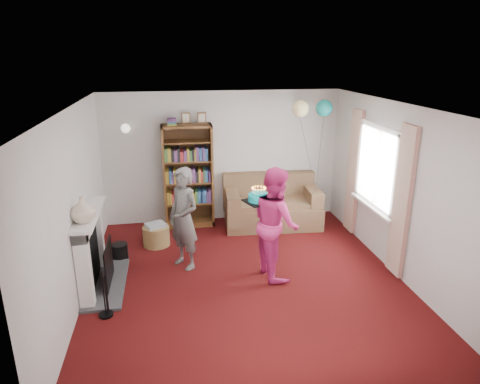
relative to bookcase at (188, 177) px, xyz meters
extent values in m
plane|color=#340709|center=(0.68, -2.30, -0.95)|extent=(5.00, 5.00, 0.00)
cube|color=silver|center=(0.68, 0.21, 0.30)|extent=(4.50, 0.02, 2.50)
cube|color=silver|center=(-1.58, -2.30, 0.30)|extent=(0.02, 5.00, 2.50)
cube|color=silver|center=(2.94, -2.30, 0.30)|extent=(0.02, 5.00, 2.50)
cube|color=white|center=(0.68, -2.30, 1.56)|extent=(4.50, 5.00, 0.01)
cube|color=#3F3F42|center=(-1.32, -2.10, -0.93)|extent=(0.55, 1.40, 0.04)
cube|color=white|center=(-1.47, -2.65, -0.42)|extent=(0.18, 0.14, 1.06)
cube|color=white|center=(-1.47, -1.55, -0.42)|extent=(0.18, 0.14, 1.06)
cube|color=white|center=(-1.47, -2.10, 0.05)|extent=(0.18, 1.24, 0.16)
cube|color=white|center=(-1.44, -2.10, 0.15)|extent=(0.28, 1.35, 0.05)
cube|color=black|center=(-1.49, -2.10, -0.47)|extent=(0.10, 0.80, 0.86)
cube|color=black|center=(-1.25, -2.10, -0.62)|extent=(0.02, 0.70, 0.60)
cylinder|color=black|center=(-1.22, -2.88, -0.63)|extent=(0.18, 0.18, 0.64)
cylinder|color=black|center=(-1.19, -1.30, -0.82)|extent=(0.26, 0.26, 0.26)
cube|color=white|center=(2.89, -1.70, 1.13)|extent=(0.08, 1.30, 0.08)
cube|color=white|center=(2.89, -1.70, -0.12)|extent=(0.08, 1.30, 0.08)
cube|color=white|center=(2.92, -1.70, 0.50)|extent=(0.01, 1.15, 1.20)
cube|color=white|center=(2.86, -1.70, -0.15)|extent=(0.14, 1.32, 0.04)
cube|color=#C5B195|center=(2.88, -2.52, 0.20)|extent=(0.07, 0.38, 2.20)
cube|color=#C5B195|center=(2.88, -0.88, 0.20)|extent=(0.07, 0.38, 2.20)
cylinder|color=gold|center=(-1.07, 0.15, 0.95)|extent=(0.04, 0.12, 0.04)
sphere|color=white|center=(-1.07, 0.06, 0.93)|extent=(0.16, 0.16, 0.16)
cube|color=#472B14|center=(0.00, 0.16, 0.02)|extent=(0.91, 0.04, 1.93)
cube|color=brown|center=(-0.43, -0.03, 0.02)|extent=(0.04, 0.42, 1.93)
cube|color=brown|center=(0.44, -0.03, 0.02)|extent=(0.04, 0.42, 1.93)
cube|color=brown|center=(0.00, -0.03, 0.96)|extent=(0.91, 0.42, 0.04)
cube|color=brown|center=(0.00, -0.03, -0.90)|extent=(0.91, 0.42, 0.10)
cube|color=brown|center=(0.00, -0.03, -0.49)|extent=(0.83, 0.38, 0.03)
cube|color=brown|center=(0.00, -0.03, -0.08)|extent=(0.83, 0.38, 0.02)
cube|color=brown|center=(0.00, -0.03, 0.32)|extent=(0.83, 0.38, 0.02)
cube|color=brown|center=(0.00, -0.03, 0.68)|extent=(0.83, 0.38, 0.02)
cube|color=maroon|center=(-0.25, -0.05, 1.04)|extent=(0.16, 0.22, 0.12)
cube|color=brown|center=(0.00, 0.02, 1.09)|extent=(0.16, 0.02, 0.20)
cube|color=brown|center=(0.29, 0.02, 1.09)|extent=(0.16, 0.02, 0.20)
cube|color=brown|center=(1.56, -0.30, -0.74)|extent=(1.78, 0.94, 0.42)
cube|color=brown|center=(1.56, 0.05, -0.37)|extent=(1.78, 0.24, 0.73)
cube|color=brown|center=(0.79, -0.30, -0.53)|extent=(0.24, 0.89, 0.58)
cube|color=brown|center=(2.34, -0.30, -0.53)|extent=(0.24, 0.89, 0.58)
cube|color=brown|center=(1.16, -0.38, -0.49)|extent=(0.76, 0.64, 0.12)
cube|color=brown|center=(1.96, -0.38, -0.49)|extent=(0.76, 0.64, 0.12)
cylinder|color=olive|center=(-0.62, -0.87, -0.78)|extent=(0.45, 0.45, 0.34)
cube|color=beige|center=(-0.62, -0.87, -0.58)|extent=(0.32, 0.25, 0.06)
imported|color=black|center=(-0.16, -1.71, -0.16)|extent=(0.65, 0.69, 1.57)
imported|color=#D02973|center=(1.14, -2.17, -0.12)|extent=(0.73, 0.88, 1.65)
cube|color=black|center=(0.92, -2.04, 0.17)|extent=(0.37, 0.37, 0.02)
cylinder|color=#0D9BA1|center=(0.92, -2.04, 0.23)|extent=(0.31, 0.31, 0.10)
cylinder|color=#0D9BA1|center=(0.92, -2.04, 0.29)|extent=(0.23, 0.23, 0.04)
cylinder|color=#DD6297|center=(1.01, -2.04, 0.32)|extent=(0.01, 0.01, 0.09)
sphere|color=orange|center=(1.01, -2.04, 0.37)|extent=(0.02, 0.02, 0.02)
cylinder|color=#DD6297|center=(1.00, -1.99, 0.32)|extent=(0.01, 0.01, 0.09)
sphere|color=orange|center=(1.00, -1.99, 0.37)|extent=(0.02, 0.02, 0.02)
cylinder|color=#DD6297|center=(0.97, -1.96, 0.32)|extent=(0.01, 0.01, 0.09)
sphere|color=orange|center=(0.97, -1.96, 0.37)|extent=(0.02, 0.02, 0.02)
cylinder|color=#DD6297|center=(0.93, -1.94, 0.32)|extent=(0.01, 0.01, 0.09)
sphere|color=orange|center=(0.93, -1.94, 0.37)|extent=(0.02, 0.02, 0.02)
cylinder|color=#DD6297|center=(0.88, -1.95, 0.32)|extent=(0.01, 0.01, 0.09)
sphere|color=orange|center=(0.88, -1.95, 0.37)|extent=(0.02, 0.02, 0.02)
cylinder|color=#DD6297|center=(0.85, -1.98, 0.32)|extent=(0.01, 0.01, 0.09)
sphere|color=orange|center=(0.85, -1.98, 0.37)|extent=(0.02, 0.02, 0.02)
cylinder|color=#DD6297|center=(0.82, -2.02, 0.32)|extent=(0.01, 0.01, 0.09)
sphere|color=orange|center=(0.82, -2.02, 0.37)|extent=(0.02, 0.02, 0.02)
cylinder|color=#DD6297|center=(0.82, -2.06, 0.32)|extent=(0.01, 0.01, 0.09)
sphere|color=orange|center=(0.82, -2.06, 0.37)|extent=(0.02, 0.02, 0.02)
cylinder|color=#DD6297|center=(0.85, -2.10, 0.32)|extent=(0.01, 0.01, 0.09)
sphere|color=orange|center=(0.85, -2.10, 0.37)|extent=(0.02, 0.02, 0.02)
cylinder|color=#DD6297|center=(0.88, -2.12, 0.32)|extent=(0.01, 0.01, 0.09)
sphere|color=orange|center=(0.88, -2.12, 0.37)|extent=(0.02, 0.02, 0.02)
cylinder|color=#DD6297|center=(0.93, -2.13, 0.32)|extent=(0.01, 0.01, 0.09)
sphere|color=orange|center=(0.93, -2.13, 0.37)|extent=(0.02, 0.02, 0.02)
cylinder|color=#DD6297|center=(0.97, -2.11, 0.32)|extent=(0.01, 0.01, 0.09)
sphere|color=orange|center=(0.97, -2.11, 0.37)|extent=(0.02, 0.02, 0.02)
cylinder|color=#DD6297|center=(1.00, -2.08, 0.32)|extent=(0.01, 0.01, 0.09)
sphere|color=orange|center=(1.00, -2.08, 0.37)|extent=(0.02, 0.02, 0.02)
sphere|color=#3F3F3F|center=(2.34, -0.50, -0.26)|extent=(0.02, 0.02, 0.02)
sphere|color=teal|center=(2.44, -0.42, 1.27)|extent=(0.30, 0.30, 0.30)
sphere|color=#FFF19B|center=(2.00, -0.42, 1.27)|extent=(0.30, 0.30, 0.30)
imported|color=beige|center=(-1.44, -2.45, 0.35)|extent=(0.36, 0.36, 0.33)
camera|label=1|loc=(-0.33, -7.74, 2.23)|focal=32.00mm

